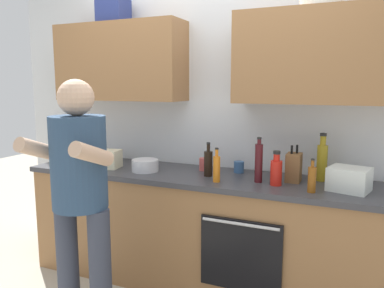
{
  "coord_description": "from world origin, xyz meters",
  "views": [
    {
      "loc": [
        1.09,
        -2.65,
        1.58
      ],
      "look_at": [
        -0.02,
        -0.1,
        1.15
      ],
      "focal_mm": 35.66,
      "sensor_mm": 36.0,
      "label": 1
    }
  ],
  "objects_px": {
    "cup_stoneware": "(116,156)",
    "person_standing": "(79,188)",
    "bottle_syrup": "(312,179)",
    "grocery_bag_rice": "(109,159)",
    "bottle_oil": "(322,161)",
    "bottle_wine": "(259,162)",
    "bottle_soy": "(208,163)",
    "cup_tea": "(239,167)",
    "mixing_bowl": "(145,165)",
    "bottle_hotsauce": "(276,171)",
    "cup_ceramic": "(204,164)",
    "bottle_juice": "(217,168)",
    "grocery_bag_produce": "(349,179)",
    "knife_block": "(294,167)"
  },
  "relations": [
    {
      "from": "grocery_bag_rice",
      "to": "mixing_bowl",
      "type": "bearing_deg",
      "value": 2.02
    },
    {
      "from": "cup_tea",
      "to": "mixing_bowl",
      "type": "bearing_deg",
      "value": -160.14
    },
    {
      "from": "person_standing",
      "to": "bottle_oil",
      "type": "relative_size",
      "value": 4.69
    },
    {
      "from": "bottle_syrup",
      "to": "bottle_wine",
      "type": "bearing_deg",
      "value": 162.29
    },
    {
      "from": "bottle_syrup",
      "to": "cup_tea",
      "type": "relative_size",
      "value": 2.49
    },
    {
      "from": "bottle_hotsauce",
      "to": "cup_ceramic",
      "type": "bearing_deg",
      "value": 160.41
    },
    {
      "from": "bottle_syrup",
      "to": "knife_block",
      "type": "height_order",
      "value": "knife_block"
    },
    {
      "from": "bottle_syrup",
      "to": "grocery_bag_rice",
      "type": "bearing_deg",
      "value": 176.89
    },
    {
      "from": "person_standing",
      "to": "bottle_wine",
      "type": "distance_m",
      "value": 1.22
    },
    {
      "from": "knife_block",
      "to": "mixing_bowl",
      "type": "bearing_deg",
      "value": -173.03
    },
    {
      "from": "mixing_bowl",
      "to": "cup_stoneware",
      "type": "bearing_deg",
      "value": 150.56
    },
    {
      "from": "bottle_wine",
      "to": "bottle_soy",
      "type": "bearing_deg",
      "value": 175.99
    },
    {
      "from": "cup_stoneware",
      "to": "mixing_bowl",
      "type": "xyz_separation_m",
      "value": [
        0.45,
        -0.25,
        -0.0
      ]
    },
    {
      "from": "person_standing",
      "to": "mixing_bowl",
      "type": "xyz_separation_m",
      "value": [
        0.02,
        0.76,
        -0.01
      ]
    },
    {
      "from": "bottle_syrup",
      "to": "grocery_bag_produce",
      "type": "relative_size",
      "value": 0.9
    },
    {
      "from": "bottle_hotsauce",
      "to": "knife_block",
      "type": "relative_size",
      "value": 0.91
    },
    {
      "from": "bottle_oil",
      "to": "cup_stoneware",
      "type": "distance_m",
      "value": 1.77
    },
    {
      "from": "bottle_syrup",
      "to": "bottle_soy",
      "type": "xyz_separation_m",
      "value": [
        -0.77,
        0.15,
        0.01
      ]
    },
    {
      "from": "person_standing",
      "to": "bottle_wine",
      "type": "bearing_deg",
      "value": 39.88
    },
    {
      "from": "cup_ceramic",
      "to": "bottle_juice",
      "type": "bearing_deg",
      "value": -53.92
    },
    {
      "from": "knife_block",
      "to": "grocery_bag_rice",
      "type": "relative_size",
      "value": 1.49
    },
    {
      "from": "cup_stoneware",
      "to": "person_standing",
      "type": "bearing_deg",
      "value": -67.02
    },
    {
      "from": "bottle_soy",
      "to": "cup_ceramic",
      "type": "relative_size",
      "value": 2.52
    },
    {
      "from": "bottle_juice",
      "to": "bottle_soy",
      "type": "bearing_deg",
      "value": 129.93
    },
    {
      "from": "bottle_hotsauce",
      "to": "person_standing",
      "type": "bearing_deg",
      "value": -144.9
    },
    {
      "from": "knife_block",
      "to": "grocery_bag_rice",
      "type": "xyz_separation_m",
      "value": [
        -1.48,
        -0.15,
        -0.03
      ]
    },
    {
      "from": "mixing_bowl",
      "to": "knife_block",
      "type": "height_order",
      "value": "knife_block"
    },
    {
      "from": "bottle_juice",
      "to": "grocery_bag_produce",
      "type": "xyz_separation_m",
      "value": [
        0.87,
        0.13,
        -0.02
      ]
    },
    {
      "from": "bottle_soy",
      "to": "bottle_hotsauce",
      "type": "bearing_deg",
      "value": -6.51
    },
    {
      "from": "person_standing",
      "to": "bottle_juice",
      "type": "xyz_separation_m",
      "value": [
        0.66,
        0.67,
        0.05
      ]
    },
    {
      "from": "bottle_juice",
      "to": "cup_ceramic",
      "type": "distance_m",
      "value": 0.38
    },
    {
      "from": "person_standing",
      "to": "cup_ceramic",
      "type": "distance_m",
      "value": 1.06
    },
    {
      "from": "bottle_oil",
      "to": "knife_block",
      "type": "distance_m",
      "value": 0.21
    },
    {
      "from": "bottle_wine",
      "to": "cup_tea",
      "type": "height_order",
      "value": "bottle_wine"
    },
    {
      "from": "cup_tea",
      "to": "mixing_bowl",
      "type": "height_order",
      "value": "mixing_bowl"
    },
    {
      "from": "person_standing",
      "to": "bottle_syrup",
      "type": "bearing_deg",
      "value": 26.74
    },
    {
      "from": "bottle_hotsauce",
      "to": "bottle_wine",
      "type": "height_order",
      "value": "bottle_wine"
    },
    {
      "from": "person_standing",
      "to": "grocery_bag_rice",
      "type": "bearing_deg",
      "value": 113.18
    },
    {
      "from": "bottle_wine",
      "to": "grocery_bag_produce",
      "type": "height_order",
      "value": "bottle_wine"
    },
    {
      "from": "bottle_wine",
      "to": "cup_ceramic",
      "type": "distance_m",
      "value": 0.54
    },
    {
      "from": "bottle_juice",
      "to": "mixing_bowl",
      "type": "bearing_deg",
      "value": 171.68
    },
    {
      "from": "bottle_hotsauce",
      "to": "grocery_bag_rice",
      "type": "xyz_separation_m",
      "value": [
        -1.38,
        0.0,
        -0.03
      ]
    },
    {
      "from": "grocery_bag_produce",
      "to": "bottle_oil",
      "type": "bearing_deg",
      "value": 132.8
    },
    {
      "from": "bottle_syrup",
      "to": "bottle_soy",
      "type": "height_order",
      "value": "bottle_soy"
    },
    {
      "from": "bottle_oil",
      "to": "grocery_bag_rice",
      "type": "distance_m",
      "value": 1.68
    },
    {
      "from": "cup_ceramic",
      "to": "grocery_bag_rice",
      "type": "xyz_separation_m",
      "value": [
        -0.76,
        -0.22,
        0.02
      ]
    },
    {
      "from": "bottle_oil",
      "to": "cup_stoneware",
      "type": "height_order",
      "value": "bottle_oil"
    },
    {
      "from": "grocery_bag_produce",
      "to": "grocery_bag_rice",
      "type": "bearing_deg",
      "value": -178.46
    },
    {
      "from": "bottle_wine",
      "to": "mixing_bowl",
      "type": "distance_m",
      "value": 0.92
    },
    {
      "from": "cup_tea",
      "to": "knife_block",
      "type": "height_order",
      "value": "knife_block"
    }
  ]
}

